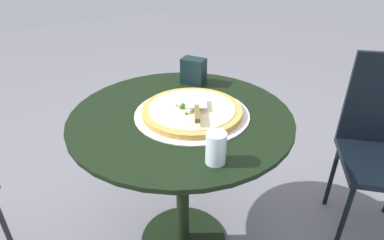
{
  "coord_description": "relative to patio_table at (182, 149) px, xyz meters",
  "views": [
    {
      "loc": [
        0.57,
        0.98,
        1.37
      ],
      "look_at": [
        -0.04,
        0.02,
        0.72
      ],
      "focal_mm": 30.37,
      "sensor_mm": 36.0,
      "label": 1
    }
  ],
  "objects": [
    {
      "name": "ground_plane",
      "position": [
        0.0,
        0.0,
        -0.57
      ],
      "size": [
        10.0,
        10.0,
        0.0
      ],
      "primitive_type": "plane",
      "color": "slate"
    },
    {
      "name": "patio_table",
      "position": [
        0.0,
        0.0,
        0.0
      ],
      "size": [
        0.89,
        0.89,
        0.74
      ],
      "color": "black",
      "rests_on": "ground"
    },
    {
      "name": "pizza_on_tray",
      "position": [
        -0.04,
        0.02,
        0.19
      ],
      "size": [
        0.46,
        0.46,
        0.05
      ],
      "color": "beige",
      "rests_on": "patio_table"
    },
    {
      "name": "pizza_server",
      "position": [
        -0.03,
        0.07,
        0.23
      ],
      "size": [
        0.15,
        0.2,
        0.02
      ],
      "color": "silver",
      "rests_on": "pizza_on_tray"
    },
    {
      "name": "drinking_cup",
      "position": [
        0.07,
        0.33,
        0.23
      ],
      "size": [
        0.06,
        0.06,
        0.11
      ],
      "primitive_type": "cylinder",
      "color": "silver",
      "rests_on": "patio_table"
    },
    {
      "name": "napkin_dispenser",
      "position": [
        -0.21,
        -0.23,
        0.24
      ],
      "size": [
        0.12,
        0.13,
        0.12
      ],
      "primitive_type": "cube",
      "rotation": [
        0.0,
        0.0,
        2.14
      ],
      "color": "black",
      "rests_on": "patio_table"
    }
  ]
}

